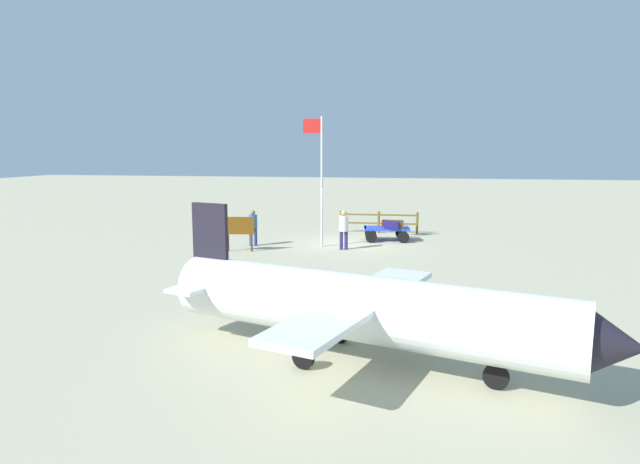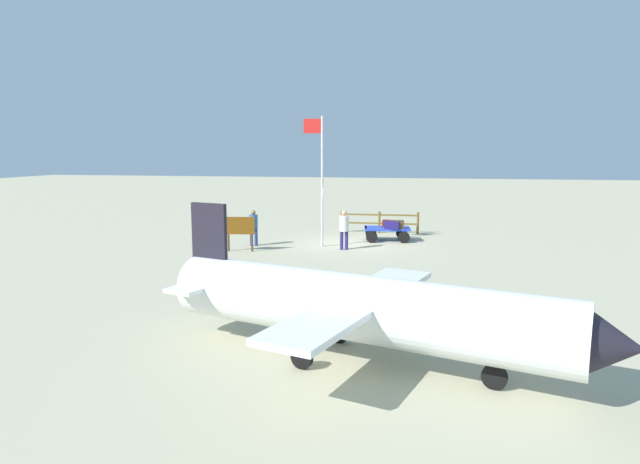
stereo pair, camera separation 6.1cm
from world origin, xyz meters
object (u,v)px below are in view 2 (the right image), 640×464
(suitcase_olive, at_px, (392,225))
(signboard, at_px, (240,228))
(luggage_cart, at_px, (387,231))
(suitcase_navy, at_px, (387,223))
(worker_lead, at_px, (344,227))
(flagpole, at_px, (320,172))
(airplane_near, at_px, (372,309))
(worker_trailing, at_px, (253,225))
(suitcase_tan, at_px, (397,224))

(suitcase_olive, height_order, signboard, signboard)
(luggage_cart, bearing_deg, suitcase_navy, -92.94)
(luggage_cart, xyz_separation_m, worker_lead, (1.55, 2.60, 0.50))
(suitcase_olive, relative_size, flagpole, 0.12)
(flagpole, bearing_deg, airplane_near, 105.53)
(worker_trailing, height_order, flagpole, flagpole)
(suitcase_olive, xyz_separation_m, suitcase_navy, (0.25, -0.69, -0.02))
(signboard, bearing_deg, worker_trailing, -95.05)
(worker_trailing, bearing_deg, suitcase_tan, -160.47)
(suitcase_tan, bearing_deg, luggage_cart, -32.78)
(airplane_near, bearing_deg, signboard, -59.21)
(suitcase_olive, relative_size, worker_trailing, 0.43)
(suitcase_navy, bearing_deg, suitcase_tan, 128.82)
(suitcase_olive, height_order, worker_lead, worker_lead)
(airplane_near, bearing_deg, luggage_cart, -86.72)
(suitcase_olive, height_order, flagpole, flagpole)
(luggage_cart, height_order, suitcase_tan, suitcase_tan)
(luggage_cart, relative_size, signboard, 1.54)
(suitcase_navy, relative_size, flagpole, 0.08)
(suitcase_olive, distance_m, flagpole, 4.13)
(luggage_cart, distance_m, suitcase_olive, 0.59)
(suitcase_olive, bearing_deg, flagpole, 29.44)
(luggage_cart, height_order, signboard, signboard)
(suitcase_olive, xyz_separation_m, airplane_near, (-0.57, 14.24, 0.31))
(suitcase_olive, relative_size, suitcase_tan, 1.04)
(luggage_cart, bearing_deg, suitcase_olive, 122.79)
(suitcase_olive, relative_size, signboard, 0.47)
(worker_trailing, xyz_separation_m, flagpole, (-2.85, -0.37, 2.28))
(worker_lead, relative_size, airplane_near, 0.19)
(suitcase_navy, bearing_deg, signboard, 35.84)
(worker_trailing, bearing_deg, flagpole, -172.69)
(worker_lead, relative_size, worker_trailing, 1.06)
(luggage_cart, relative_size, suitcase_navy, 4.70)
(signboard, bearing_deg, suitcase_navy, -144.16)
(suitcase_tan, xyz_separation_m, worker_trailing, (5.99, 2.12, 0.11))
(suitcase_olive, height_order, worker_trailing, worker_trailing)
(luggage_cart, bearing_deg, airplane_near, 93.28)
(worker_trailing, bearing_deg, suitcase_olive, -160.75)
(luggage_cart, xyz_separation_m, airplane_near, (-0.84, 14.66, 0.63))
(suitcase_tan, bearing_deg, suitcase_olive, 26.76)
(suitcase_olive, relative_size, airplane_near, 0.08)
(suitcase_olive, relative_size, suitcase_navy, 1.44)
(signboard, bearing_deg, suitcase_olive, -150.13)
(suitcase_olive, bearing_deg, luggage_cart, -57.21)
(suitcase_tan, xyz_separation_m, airplane_near, (-0.36, 14.35, 0.30))
(flagpole, xyz_separation_m, signboard, (2.97, 1.74, -2.24))
(suitcase_navy, bearing_deg, flagpole, 41.20)
(worker_lead, bearing_deg, airplane_near, 101.22)
(suitcase_tan, height_order, airplane_near, airplane_near)
(worker_lead, distance_m, signboard, 4.25)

